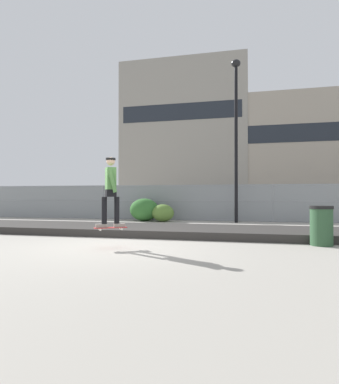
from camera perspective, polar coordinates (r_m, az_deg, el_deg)
ground_plane at (r=8.60m, az=-9.82°, el=-9.27°), size 120.00×120.00×0.00m
gravel_berm at (r=11.40m, az=-3.74°, el=-6.52°), size 15.51×2.82×0.24m
skateboard at (r=8.31m, az=-10.12°, el=-6.10°), size 0.78×0.60×0.07m
skater at (r=8.28m, az=-10.11°, el=0.78°), size 0.66×0.61×1.73m
chain_fence at (r=17.25m, az=2.29°, el=-1.80°), size 27.05×0.06×1.85m
street_lamp at (r=16.46m, az=11.39°, el=11.60°), size 0.44×0.44×7.81m
parked_car_near at (r=20.92m, az=-9.28°, el=-1.84°), size 4.51×2.16×1.66m
parked_car_mid at (r=19.07m, az=7.27°, el=-1.97°), size 4.46×2.06×1.66m
parked_car_far at (r=19.96m, az=27.22°, el=-1.84°), size 4.43×2.01×1.66m
library_building at (r=55.78m, az=3.18°, el=9.45°), size 19.46×12.64×22.02m
office_block at (r=54.44m, az=22.57°, el=6.46°), size 22.90×11.05×15.87m
shrub_left at (r=16.84m, az=-4.37°, el=-3.06°), size 1.48×1.21×1.14m
shrub_center at (r=16.38m, az=-1.14°, el=-3.63°), size 1.11×0.91×0.86m
trash_bin at (r=9.47m, az=24.70°, el=-5.26°), size 0.59×0.59×1.03m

